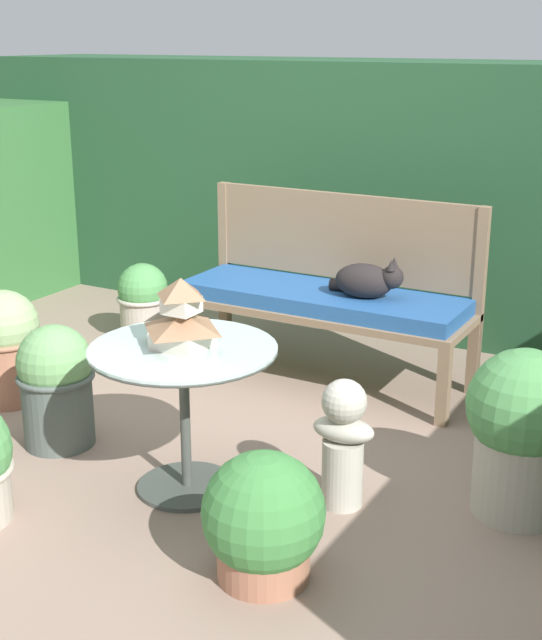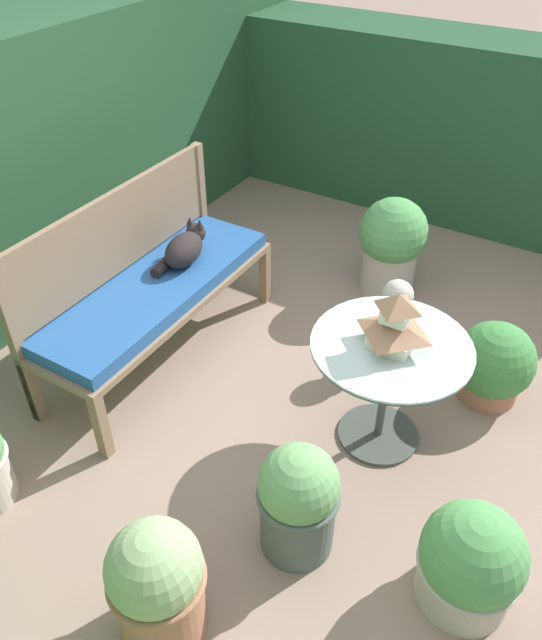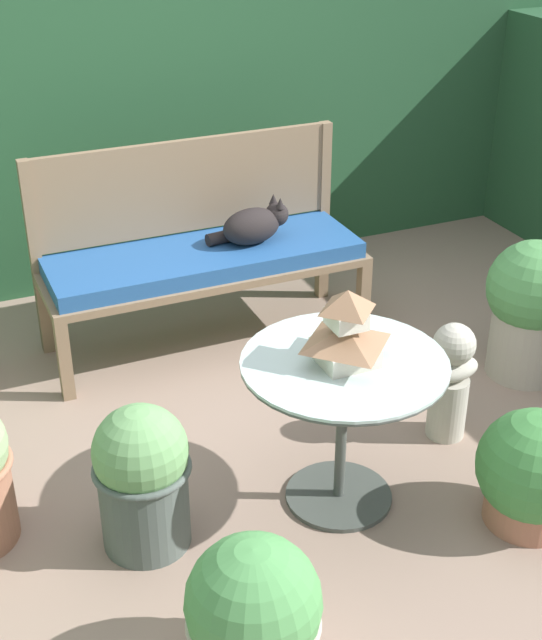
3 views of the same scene
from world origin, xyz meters
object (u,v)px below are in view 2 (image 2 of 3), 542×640
(garden_bench, at_px, (158,293))
(potted_plant_bench_left, at_px, (493,365))
(potted_plant_hedge_corner, at_px, (298,500))
(potted_plant_patio_mid, at_px, (470,562))
(cat, at_px, (185,248))
(garden_bust, at_px, (394,318))
(potted_plant_path_edge, at_px, (157,583))
(patio_table, at_px, (389,365))
(potted_plant_table_near, at_px, (392,244))
(pagoda_birdhouse, at_px, (395,324))

(garden_bench, relative_size, potted_plant_bench_left, 3.41)
(potted_plant_hedge_corner, bearing_deg, potted_plant_patio_mid, -79.05)
(cat, bearing_deg, potted_plant_patio_mid, -120.46)
(potted_plant_patio_mid, height_order, potted_plant_bench_left, potted_plant_patio_mid)
(garden_bust, distance_m, potted_plant_path_edge, 2.05)
(patio_table, distance_m, potted_plant_hedge_corner, 0.82)
(potted_plant_patio_mid, bearing_deg, garden_bench, 74.09)
(garden_bench, relative_size, potted_plant_path_edge, 2.72)
(potted_plant_hedge_corner, bearing_deg, cat, 53.24)
(potted_plant_table_near, bearing_deg, potted_plant_path_edge, -176.85)
(garden_bust, height_order, potted_plant_bench_left, garden_bust)
(pagoda_birdhouse, xyz_separation_m, potted_plant_table_near, (1.30, 0.50, -0.40))
(potted_plant_bench_left, bearing_deg, cat, 102.49)
(patio_table, xyz_separation_m, garden_bust, (0.65, 0.21, -0.22))
(potted_plant_path_edge, bearing_deg, potted_plant_hedge_corner, -24.64)
(patio_table, height_order, potted_plant_patio_mid, patio_table)
(pagoda_birdhouse, bearing_deg, potted_plant_bench_left, -33.60)
(potted_plant_hedge_corner, xyz_separation_m, potted_plant_bench_left, (1.41, -0.48, -0.08))
(patio_table, bearing_deg, potted_plant_bench_left, -33.60)
(patio_table, relative_size, potted_plant_bench_left, 1.62)
(potted_plant_hedge_corner, bearing_deg, garden_bust, 5.41)
(garden_bust, xyz_separation_m, potted_plant_hedge_corner, (-1.43, -0.14, 0.01))
(potted_plant_patio_mid, distance_m, potted_plant_table_near, 2.27)
(potted_plant_bench_left, bearing_deg, garden_bust, 87.65)
(potted_plant_hedge_corner, xyz_separation_m, potted_plant_patio_mid, (0.14, -0.73, -0.06))
(potted_plant_hedge_corner, relative_size, potted_plant_path_edge, 0.98)
(patio_table, xyz_separation_m, potted_plant_table_near, (1.30, 0.50, -0.14))
(potted_plant_table_near, bearing_deg, garden_bench, 145.55)
(potted_plant_path_edge, height_order, potted_plant_table_near, potted_plant_table_near)
(potted_plant_patio_mid, bearing_deg, pagoda_birdhouse, 45.56)
(potted_plant_path_edge, height_order, potted_plant_patio_mid, potted_plant_path_edge)
(garden_bench, distance_m, pagoda_birdhouse, 1.46)
(garden_bench, height_order, pagoda_birdhouse, pagoda_birdhouse)
(potted_plant_hedge_corner, distance_m, potted_plant_bench_left, 1.49)
(garden_bench, bearing_deg, garden_bust, -60.23)
(cat, bearing_deg, garden_bust, -78.30)
(potted_plant_hedge_corner, height_order, potted_plant_bench_left, potted_plant_hedge_corner)
(garden_bench, xyz_separation_m, cat, (0.27, -0.01, 0.17))
(garden_bench, distance_m, potted_plant_bench_left, 1.97)
(potted_plant_path_edge, distance_m, potted_plant_table_near, 2.71)
(cat, relative_size, garden_bust, 0.78)
(pagoda_birdhouse, relative_size, potted_plant_patio_mid, 0.57)
(potted_plant_hedge_corner, bearing_deg, potted_plant_table_near, 11.65)
(pagoda_birdhouse, distance_m, garden_bust, 0.83)
(pagoda_birdhouse, bearing_deg, potted_plant_patio_mid, -134.44)
(pagoda_birdhouse, bearing_deg, potted_plant_path_edge, 165.96)
(cat, xyz_separation_m, potted_plant_path_edge, (-1.62, -1.06, -0.32))
(potted_plant_hedge_corner, height_order, potted_plant_patio_mid, potted_plant_hedge_corner)
(patio_table, xyz_separation_m, potted_plant_bench_left, (0.62, -0.41, -0.29))
(patio_table, height_order, pagoda_birdhouse, pagoda_birdhouse)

